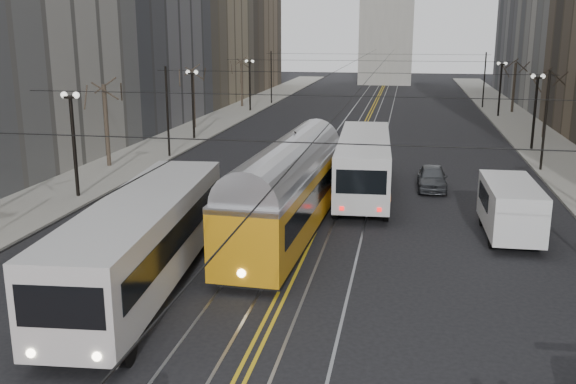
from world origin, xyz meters
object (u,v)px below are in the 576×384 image
at_px(transit_bus, 144,244).
at_px(streetcar, 288,199).
at_px(cargo_van, 510,211).
at_px(sedan_grey, 432,177).
at_px(rear_bus, 364,166).

distance_m(transit_bus, streetcar, 8.01).
height_order(streetcar, cargo_van, streetcar).
height_order(transit_bus, cargo_van, transit_bus).
height_order(streetcar, sedan_grey, streetcar).
bearing_deg(cargo_van, transit_bus, -149.30).
bearing_deg(transit_bus, sedan_grey, 53.39).
relative_size(streetcar, sedan_grey, 3.48).
distance_m(transit_bus, rear_bus, 16.53).
height_order(streetcar, rear_bus, streetcar).
bearing_deg(sedan_grey, cargo_van, -70.35).
bearing_deg(transit_bus, rear_bus, 61.16).
xyz_separation_m(streetcar, rear_bus, (2.83, 8.11, -0.05)).
xyz_separation_m(transit_bus, rear_bus, (6.75, 15.10, -0.02)).
bearing_deg(transit_bus, streetcar, 55.95).
relative_size(rear_bus, cargo_van, 2.24).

